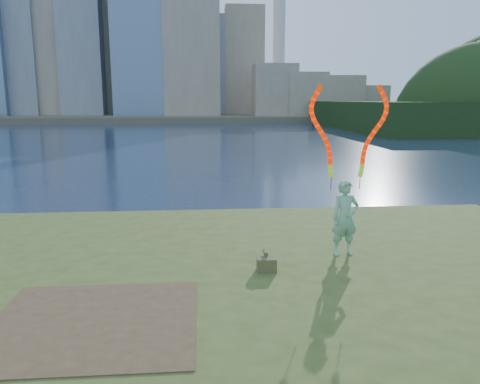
{
  "coord_description": "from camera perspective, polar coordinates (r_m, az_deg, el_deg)",
  "views": [
    {
      "loc": [
        -0.48,
        -10.17,
        4.23
      ],
      "look_at": [
        0.46,
        1.0,
        2.02
      ],
      "focal_mm": 35.0,
      "sensor_mm": 36.0,
      "label": 1
    }
  ],
  "objects": [
    {
      "name": "far_shore",
      "position": [
        105.23,
        -4.58,
        9.14
      ],
      "size": [
        320.0,
        40.0,
        1.2
      ],
      "primitive_type": "cube",
      "color": "#514B3B",
      "rests_on": "ground"
    },
    {
      "name": "ground",
      "position": [
        11.03,
        -1.98,
        -11.43
      ],
      "size": [
        320.0,
        320.0,
        0.0
      ],
      "primitive_type": "plane",
      "color": "#1A2843",
      "rests_on": "ground"
    },
    {
      "name": "woman_with_ribbons",
      "position": [
        10.61,
        12.78,
        -0.17
      ],
      "size": [
        2.07,
        0.47,
        4.07
      ],
      "rotation": [
        0.0,
        0.0,
        0.1
      ],
      "color": "#177532",
      "rests_on": "grassy_knoll"
    },
    {
      "name": "grassy_knoll",
      "position": [
        8.8,
        -1.23,
        -15.12
      ],
      "size": [
        20.0,
        18.0,
        0.8
      ],
      "color": "#3B4B1A",
      "rests_on": "ground"
    },
    {
      "name": "dirt_patch",
      "position": [
        7.95,
        -17.41,
        -14.88
      ],
      "size": [
        3.2,
        3.0,
        0.02
      ],
      "primitive_type": "cube",
      "color": "#47331E",
      "rests_on": "grassy_knoll"
    },
    {
      "name": "canvas_bag",
      "position": [
        9.64,
        3.26,
        -8.73
      ],
      "size": [
        0.41,
        0.47,
        0.38
      ],
      "rotation": [
        0.0,
        0.0,
        -0.05
      ],
      "color": "#444225",
      "rests_on": "grassy_knoll"
    }
  ]
}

